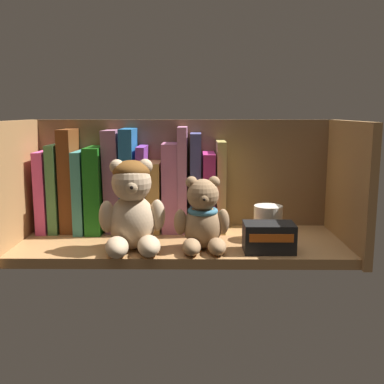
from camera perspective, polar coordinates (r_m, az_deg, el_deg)
shelf_board at (r=97.82cm, az=-1.30°, el=-6.53°), size 66.99×25.46×2.00cm
shelf_back_panel at (r=108.21cm, az=-1.10°, el=1.83°), size 69.39×1.20×26.92cm
shelf_side_panel_left at (r=102.10cm, az=-20.95°, el=0.68°), size 1.60×27.86×26.92cm
shelf_side_panel_right at (r=99.96cm, az=18.72°, el=0.62°), size 1.60×27.86×26.92cm
book_0 at (r=109.98cm, az=-17.44°, el=0.22°), size 2.27×13.03×18.06cm
book_1 at (r=109.10cm, az=-16.19°, el=0.61°), size 2.05×12.59×19.55cm
book_2 at (r=108.06cm, az=-14.78°, el=1.48°), size 2.87×11.47×22.90cm
book_3 at (r=107.69cm, az=-13.23°, el=0.25°), size 2.14×14.48×18.17cm
book_4 at (r=106.91cm, az=-11.58°, el=0.48°), size 3.43×14.51×19.04cm
book_5 at (r=105.89cm, az=-9.61°, el=1.45°), size 3.85×10.45×22.76cm
book_6 at (r=105.30cm, az=-7.72°, el=1.55°), size 3.09×13.43×23.07cm
book_7 at (r=105.23cm, az=-6.21°, el=0.52°), size 2.56×12.52×19.27cm
book_8 at (r=105.24cm, az=-4.66°, el=-0.44°), size 3.07×11.78×15.63cm
book_9 at (r=104.62cm, az=-2.69°, el=0.68°), size 3.41×10.57×19.80cm
book_10 at (r=104.21cm, az=-0.97°, el=1.65°), size 2.06×10.46×23.42cm
book_11 at (r=104.27cm, az=0.46°, el=1.28°), size 2.36×11.15×22.03cm
book_12 at (r=104.65cm, az=2.05°, el=0.11°), size 2.64×13.83×17.74cm
book_13 at (r=104.55cm, az=3.54°, el=0.80°), size 2.00×11.04×20.29cm
teddy_bear_larger at (r=89.51cm, az=-7.44°, el=-1.94°), size 13.15×13.58×17.78cm
teddy_bear_smaller at (r=89.57cm, az=1.36°, el=-3.34°), size 10.57×10.76×14.44cm
pillar_candle at (r=98.52cm, az=9.39°, el=-3.76°), size 5.99×5.99×7.26cm
small_product_box at (r=90.37cm, az=9.50°, el=-5.56°), size 9.74×6.36×5.60cm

